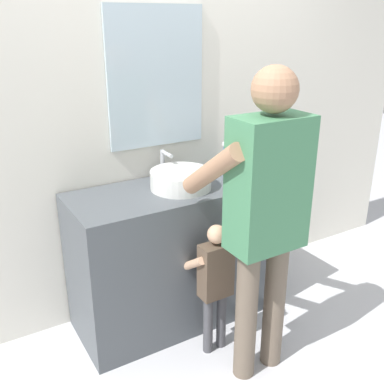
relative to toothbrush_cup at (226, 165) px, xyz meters
The scene contains 8 objects.
ground_plane 1.10m from the toothbrush_cup, 136.17° to the right, with size 14.00×14.00×0.00m, color silver.
back_wall 0.61m from the toothbrush_cup, 148.35° to the left, with size 4.40×0.10×2.70m.
vanity_cabinet 0.64m from the toothbrush_cup, 168.88° to the right, with size 1.34×0.54×0.90m, color #4C5156.
sink_basin 0.40m from the toothbrush_cup, 166.10° to the right, with size 0.37×0.37×0.11m.
faucet 0.41m from the toothbrush_cup, 162.61° to the left, with size 0.18×0.14×0.18m.
toothbrush_cup is the anchor object (origin of this frame).
child_toddler 0.78m from the toothbrush_cup, 129.34° to the right, with size 0.25×0.25×0.81m.
adult_parent 0.77m from the toothbrush_cup, 110.40° to the right, with size 0.51×0.55×1.66m.
Camera 1 is at (-1.24, -1.92, 1.85)m, focal length 42.06 mm.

